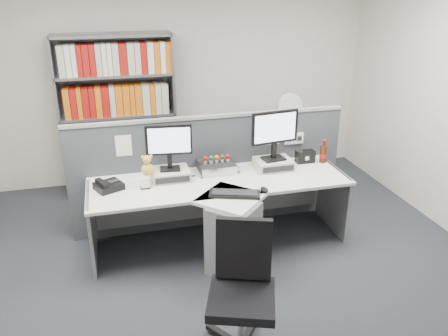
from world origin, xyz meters
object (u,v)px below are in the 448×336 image
object	(u,v)px
desk_calendar	(145,184)
cola_bottle	(323,154)
desk	(225,214)
monitor_right	(275,131)
desktop_pc	(216,166)
monitor_left	(169,144)
mouse	(264,190)
shelving_unit	(119,118)
office_chair	(242,287)
desk_fan	(289,110)
filing_cabinet	(286,161)
speaker	(305,156)
keyboard	(235,194)
desk_phone	(108,186)

from	to	relation	value
desk_calendar	cola_bottle	size ratio (longest dim) A/B	0.42
desk	desk_calendar	distance (m)	0.83
monitor_right	desktop_pc	bearing A→B (deg)	171.98
monitor_left	mouse	distance (m)	1.03
desk_calendar	shelving_unit	world-z (taller)	shelving_unit
desktop_pc	mouse	world-z (taller)	desktop_pc
desk	desktop_pc	bearing A→B (deg)	86.98
shelving_unit	office_chair	xyz separation A→B (m)	(0.70, -3.08, -0.45)
desk	desk_fan	size ratio (longest dim) A/B	4.59
filing_cabinet	monitor_left	bearing A→B (deg)	-148.71
mouse	speaker	xyz separation A→B (m)	(0.68, 0.60, 0.05)
desk	monitor_left	bearing A→B (deg)	140.93
desk	filing_cabinet	bearing A→B (deg)	49.39
monitor_right	desktop_pc	world-z (taller)	monitor_right
keyboard	filing_cabinet	distance (m)	1.96
monitor_right	desktop_pc	distance (m)	0.71
mouse	office_chair	xyz separation A→B (m)	(-0.54, -1.09, -0.21)
speaker	shelving_unit	xyz separation A→B (m)	(-1.92, 1.39, 0.19)
monitor_left	monitor_right	world-z (taller)	monitor_right
desk	office_chair	distance (m)	1.25
shelving_unit	keyboard	bearing A→B (deg)	-64.49
monitor_right	desktop_pc	xyz separation A→B (m)	(-0.60, 0.08, -0.37)
speaker	desk	bearing A→B (deg)	-155.72
speaker	filing_cabinet	size ratio (longest dim) A/B	0.29
desk_phone	office_chair	size ratio (longest dim) A/B	0.31
desk_phone	office_chair	xyz separation A→B (m)	(0.89, -1.52, -0.23)
monitor_right	filing_cabinet	bearing A→B (deg)	60.59
desk_phone	mouse	bearing A→B (deg)	-16.52
mouse	desk_calendar	bearing A→B (deg)	161.82
keyboard	speaker	world-z (taller)	speaker
desktop_pc	keyboard	world-z (taller)	desktop_pc
desk	monitor_left	world-z (taller)	monitor_left
mouse	filing_cabinet	size ratio (longest dim) A/B	0.16
cola_bottle	shelving_unit	world-z (taller)	shelving_unit
desk	desk_phone	distance (m)	1.16
desktop_pc	desk_phone	bearing A→B (deg)	-170.51
desk_calendar	shelving_unit	bearing A→B (deg)	95.49
keyboard	monitor_right	bearing A→B (deg)	42.44
office_chair	speaker	bearing A→B (deg)	54.20
desk	keyboard	distance (m)	0.32
shelving_unit	filing_cabinet	bearing A→B (deg)	-12.07
desk_fan	keyboard	bearing A→B (deg)	-126.69
mouse	shelving_unit	distance (m)	2.36
monitor_left	cola_bottle	bearing A→B (deg)	1.02
desktop_pc	shelving_unit	bearing A→B (deg)	123.82
desk	desk_calendar	size ratio (longest dim) A/B	23.73
monitor_left	desk_phone	size ratio (longest dim) A/B	1.51
keyboard	desk_phone	xyz separation A→B (m)	(-1.14, 0.43, 0.02)
mouse	shelving_unit	bearing A→B (deg)	122.00
desk	cola_bottle	xyz separation A→B (m)	(1.22, 0.41, 0.36)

